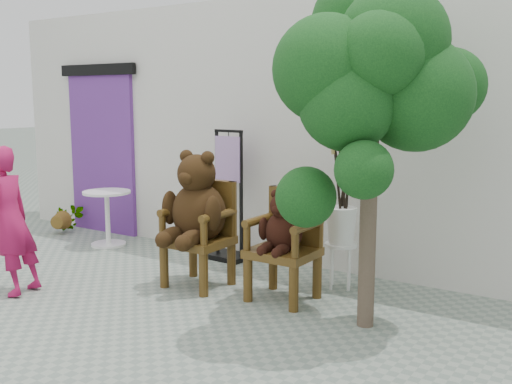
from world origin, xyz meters
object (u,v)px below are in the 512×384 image
at_px(stool_bucket, 341,225).
at_px(cafe_table, 107,212).
at_px(chair_small, 285,234).
at_px(person, 10,221).
at_px(chair_big, 198,211).
at_px(display_stand, 229,210).
at_px(tree, 376,69).

bearing_deg(stool_bucket, cafe_table, -178.87).
height_order(chair_small, person, person).
distance_m(chair_big, chair_small, 0.95).
bearing_deg(cafe_table, chair_big, -18.05).
distance_m(person, stool_bucket, 3.19).
relative_size(chair_small, stool_bucket, 0.71).
bearing_deg(display_stand, chair_small, -29.98).
bearing_deg(display_stand, tree, -22.49).
xyz_separation_m(chair_big, stool_bucket, (1.22, 0.72, -0.12)).
bearing_deg(chair_big, person, -139.26).
height_order(cafe_table, tree, tree).
xyz_separation_m(cafe_table, display_stand, (1.68, 0.32, 0.14)).
relative_size(chair_big, tree, 0.46).
relative_size(stool_bucket, tree, 0.49).
bearing_deg(cafe_table, tree, -11.06).
height_order(chair_small, stool_bucket, stool_bucket).
xyz_separation_m(person, cafe_table, (-0.66, 1.82, -0.27)).
xyz_separation_m(person, stool_bucket, (2.58, 1.89, -0.07)).
height_order(stool_bucket, tree, tree).
bearing_deg(chair_small, tree, -14.54).
xyz_separation_m(chair_small, person, (-2.28, -1.31, 0.09)).
bearing_deg(person, cafe_table, -173.63).
xyz_separation_m(stool_bucket, tree, (0.65, -0.82, 1.45)).
bearing_deg(cafe_table, stool_bucket, 1.13).
relative_size(person, tree, 0.48).
relative_size(person, cafe_table, 2.01).
bearing_deg(display_stand, chair_big, -67.58).
bearing_deg(stool_bucket, chair_small, -117.25).
bearing_deg(stool_bucket, tree, -51.79).
bearing_deg(person, chair_big, 117.06).
bearing_deg(person, tree, 94.55).
distance_m(chair_small, display_stand, 1.51).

